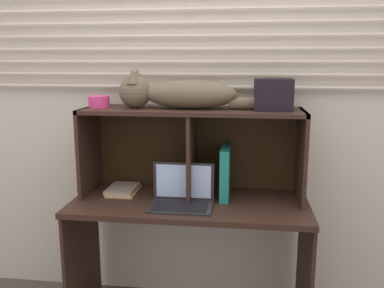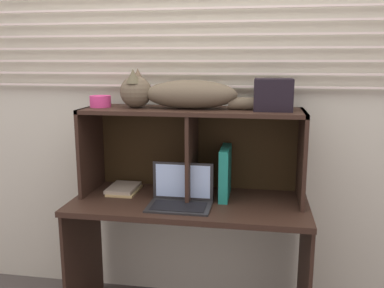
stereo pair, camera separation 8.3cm
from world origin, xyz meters
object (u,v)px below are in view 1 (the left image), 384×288
(cat, at_px, (179,94))
(binder_upright, at_px, (225,172))
(storage_box, at_px, (273,94))
(small_basket, at_px, (99,102))
(book_stack, at_px, (123,190))
(laptop, at_px, (182,197))

(cat, relative_size, binder_upright, 3.22)
(storage_box, bearing_deg, binder_upright, 180.00)
(small_basket, bearing_deg, storage_box, 0.00)
(binder_upright, xyz_separation_m, small_basket, (-0.71, 0.00, 0.38))
(cat, distance_m, book_stack, 0.65)
(binder_upright, distance_m, storage_box, 0.50)
(book_stack, relative_size, small_basket, 1.95)
(book_stack, bearing_deg, cat, 0.02)
(book_stack, bearing_deg, binder_upright, 0.01)
(small_basket, height_order, storage_box, storage_box)
(laptop, height_order, binder_upright, binder_upright)
(cat, bearing_deg, storage_box, -0.00)
(book_stack, height_order, small_basket, small_basket)
(binder_upright, relative_size, storage_box, 1.43)
(cat, distance_m, small_basket, 0.45)
(cat, bearing_deg, book_stack, -179.98)
(book_stack, bearing_deg, laptop, -24.82)
(laptop, distance_m, book_stack, 0.41)
(small_basket, bearing_deg, laptop, -19.29)
(laptop, distance_m, storage_box, 0.72)
(binder_upright, bearing_deg, book_stack, -179.99)
(storage_box, bearing_deg, small_basket, 180.00)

